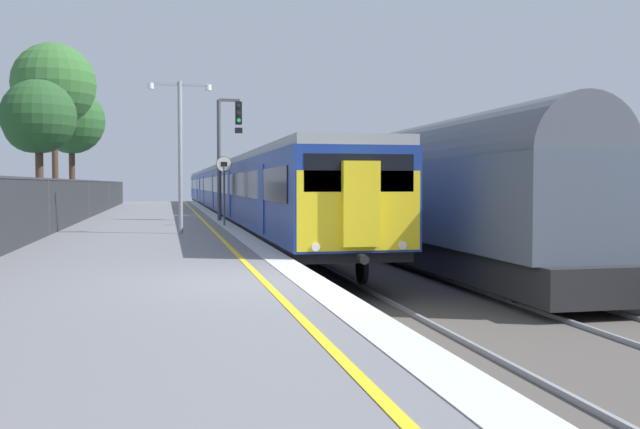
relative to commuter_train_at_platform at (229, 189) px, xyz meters
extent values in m
cube|color=slate|center=(-4.60, -35.03, -1.77)|extent=(6.40, 110.00, 1.00)
cube|color=silver|center=(-1.70, -35.03, -1.26)|extent=(0.60, 110.00, 0.01)
cube|color=yellow|center=(-2.45, -35.03, -1.26)|extent=(0.12, 110.00, 0.01)
cube|color=#4C4742|center=(4.10, -35.03, -2.37)|extent=(11.00, 110.00, 0.20)
cube|color=gray|center=(-0.71, -35.03, -2.23)|extent=(0.07, 110.00, 0.08)
cube|color=gray|center=(0.72, -35.03, -2.23)|extent=(0.07, 110.00, 0.08)
cube|color=gray|center=(3.29, -35.03, -2.23)|extent=(0.07, 110.00, 0.08)
cube|color=navy|center=(0.00, -21.50, 0.00)|extent=(2.80, 20.96, 2.30)
cube|color=black|center=(0.00, -21.50, -1.27)|extent=(2.64, 20.36, 0.25)
cube|color=#93999E|center=(0.00, -21.50, 1.27)|extent=(2.68, 20.96, 0.24)
cube|color=black|center=(-1.41, -21.50, 0.30)|extent=(0.02, 19.36, 0.84)
cube|color=#1D3A98|center=(-1.41, -26.74, -0.10)|extent=(0.03, 1.10, 1.90)
cube|color=#1D3A98|center=(-1.41, -16.26, -0.10)|extent=(0.03, 1.10, 1.90)
cylinder|color=black|center=(-0.78, -29.38, -1.77)|extent=(0.12, 0.84, 0.84)
cylinder|color=black|center=(0.78, -29.38, -1.77)|extent=(0.12, 0.84, 0.84)
cylinder|color=black|center=(-0.78, -13.62, -1.77)|extent=(0.12, 0.84, 0.84)
cylinder|color=black|center=(0.78, -13.62, -1.77)|extent=(0.12, 0.84, 0.84)
cube|color=navy|center=(0.00, 0.06, 0.00)|extent=(2.80, 20.96, 2.30)
cube|color=black|center=(0.00, 0.06, -1.27)|extent=(2.64, 20.36, 0.25)
cube|color=#93999E|center=(0.00, 0.06, 1.27)|extent=(2.68, 20.96, 0.24)
cube|color=black|center=(-1.41, 0.06, 0.30)|extent=(0.02, 19.36, 0.84)
cube|color=#1D3A98|center=(-1.41, -5.18, -0.10)|extent=(0.03, 1.10, 1.90)
cube|color=#1D3A98|center=(-1.41, 5.30, -0.10)|extent=(0.03, 1.10, 1.90)
cylinder|color=black|center=(-0.78, -7.82, -1.77)|extent=(0.12, 0.84, 0.84)
cylinder|color=black|center=(0.78, -7.82, -1.77)|extent=(0.12, 0.84, 0.84)
cylinder|color=black|center=(-0.78, 7.95, -1.77)|extent=(0.12, 0.84, 0.84)
cylinder|color=black|center=(0.78, 7.95, -1.77)|extent=(0.12, 0.84, 0.84)
cube|color=navy|center=(0.00, 21.63, 0.00)|extent=(2.80, 20.96, 2.30)
cube|color=black|center=(0.00, 21.63, -1.27)|extent=(2.64, 20.36, 0.25)
cube|color=#93999E|center=(0.00, 21.63, 1.27)|extent=(2.68, 20.96, 0.24)
cube|color=black|center=(-1.41, 21.63, 0.30)|extent=(0.02, 19.36, 0.84)
cube|color=#1D3A98|center=(-1.41, 16.39, -0.10)|extent=(0.03, 1.10, 1.90)
cube|color=#1D3A98|center=(-1.41, 26.87, -0.10)|extent=(0.03, 1.10, 1.90)
cylinder|color=black|center=(-0.78, 13.75, -1.77)|extent=(0.12, 0.84, 0.84)
cylinder|color=black|center=(0.78, 13.75, -1.77)|extent=(0.12, 0.84, 0.84)
cylinder|color=black|center=(-0.78, 29.51, -1.77)|extent=(0.12, 0.84, 0.84)
cylinder|color=black|center=(0.78, 29.51, -1.77)|extent=(0.12, 0.84, 0.84)
cube|color=yellow|center=(0.00, -31.94, -0.25)|extent=(2.70, 0.10, 1.70)
cube|color=black|center=(0.00, -31.95, 0.55)|extent=(2.40, 0.08, 0.80)
cube|color=yellow|center=(0.00, -32.08, -0.10)|extent=(0.80, 0.24, 1.80)
cylinder|color=white|center=(-0.95, -32.00, -1.00)|extent=(0.18, 0.06, 0.18)
cylinder|color=white|center=(0.95, -32.00, -1.00)|extent=(0.18, 0.06, 0.18)
cylinder|color=black|center=(0.00, -32.23, -1.25)|extent=(0.20, 0.35, 0.20)
cube|color=black|center=(0.00, 0.06, 1.52)|extent=(0.60, 0.90, 0.20)
cube|color=#232326|center=(4.00, -28.00, -1.64)|extent=(2.30, 13.54, 0.79)
cube|color=#4C5666|center=(4.00, -28.00, -0.14)|extent=(2.60, 12.74, 2.21)
cylinder|color=#515660|center=(4.00, -28.00, 0.96)|extent=(2.39, 12.34, 2.39)
cylinder|color=black|center=(3.22, -32.77, -1.77)|extent=(0.12, 0.84, 0.84)
cylinder|color=black|center=(4.78, -32.77, -1.77)|extent=(0.12, 0.84, 0.84)
cylinder|color=black|center=(3.22, -23.23, -1.77)|extent=(0.12, 0.84, 0.84)
cylinder|color=black|center=(4.78, -23.23, -1.77)|extent=(0.12, 0.84, 0.84)
cube|color=#232326|center=(4.00, -13.66, -1.64)|extent=(2.30, 13.54, 0.79)
cube|color=#4C5666|center=(4.00, -13.66, -0.14)|extent=(2.60, 12.74, 2.21)
cylinder|color=#515660|center=(4.00, -13.66, 0.96)|extent=(2.39, 12.34, 2.39)
cylinder|color=black|center=(3.22, -18.43, -1.77)|extent=(0.12, 0.84, 0.84)
cylinder|color=black|center=(4.78, -18.43, -1.77)|extent=(0.12, 0.84, 0.84)
cylinder|color=black|center=(3.22, -8.89, -1.77)|extent=(0.12, 0.84, 0.84)
cylinder|color=black|center=(4.78, -8.89, -1.77)|extent=(0.12, 0.84, 0.84)
cube|color=#232326|center=(4.00, 0.69, -1.64)|extent=(2.30, 13.54, 0.79)
cube|color=#4C5666|center=(4.00, 0.69, -0.14)|extent=(2.60, 12.74, 2.21)
cylinder|color=#515660|center=(4.00, 0.69, 0.96)|extent=(2.39, 12.34, 2.39)
cylinder|color=black|center=(3.22, -4.09, -1.77)|extent=(0.12, 0.84, 0.84)
cylinder|color=black|center=(4.78, -4.09, -1.77)|extent=(0.12, 0.84, 0.84)
cylinder|color=black|center=(3.22, 5.46, -1.77)|extent=(0.12, 0.84, 0.84)
cylinder|color=black|center=(4.78, 5.46, -1.77)|extent=(0.12, 0.84, 0.84)
cube|color=#232326|center=(4.00, 15.03, -1.64)|extent=(2.30, 13.54, 0.79)
cube|color=#4C5666|center=(4.00, 15.03, -0.14)|extent=(2.60, 12.74, 2.21)
cylinder|color=#515660|center=(4.00, 15.03, 0.96)|extent=(2.39, 12.34, 2.39)
cylinder|color=black|center=(3.22, 10.26, -1.77)|extent=(0.12, 0.84, 0.84)
cylinder|color=black|center=(4.78, 10.26, -1.77)|extent=(0.12, 0.84, 0.84)
cylinder|color=black|center=(3.22, 19.80, -1.77)|extent=(0.12, 0.84, 0.84)
cylinder|color=black|center=(4.78, 19.80, -1.77)|extent=(0.12, 0.84, 0.84)
cylinder|color=#47474C|center=(-1.75, -15.32, 1.34)|extent=(0.18, 0.18, 5.21)
cube|color=#47474C|center=(-1.30, -15.32, 3.94)|extent=(0.90, 0.12, 0.12)
cube|color=black|center=(-0.90, -15.32, 3.39)|extent=(0.28, 0.20, 1.00)
cylinder|color=black|center=(-0.90, -15.44, 3.71)|extent=(0.16, 0.04, 0.16)
cylinder|color=black|center=(-0.90, -15.44, 3.39)|extent=(0.16, 0.04, 0.16)
cylinder|color=#19D83F|center=(-0.90, -15.44, 3.07)|extent=(0.16, 0.04, 0.16)
cube|color=black|center=(-0.90, -15.32, 2.64)|extent=(0.32, 0.16, 0.24)
cylinder|color=#59595B|center=(-1.85, -19.26, -0.13)|extent=(0.08, 0.08, 2.28)
cylinder|color=black|center=(-1.85, -19.27, 1.07)|extent=(0.59, 0.02, 0.59)
cylinder|color=silver|center=(-1.85, -19.28, 1.07)|extent=(0.56, 0.02, 0.56)
cube|color=black|center=(-1.85, -19.29, 1.07)|extent=(0.24, 0.01, 0.18)
cylinder|color=#93999E|center=(-3.55, -23.28, 1.16)|extent=(0.14, 0.14, 4.85)
cube|color=#93999E|center=(-3.10, -23.28, 3.48)|extent=(0.90, 0.08, 0.08)
cylinder|color=silver|center=(-2.65, -23.28, 3.40)|extent=(0.20, 0.20, 0.18)
cube|color=#93999E|center=(-4.00, -23.28, 3.48)|extent=(0.90, 0.08, 0.08)
cylinder|color=silver|center=(-4.45, -23.28, 3.40)|extent=(0.20, 0.20, 0.18)
cylinder|color=#38383D|center=(-7.55, -23.34, -0.40)|extent=(0.07, 0.07, 1.74)
cylinder|color=#38383D|center=(-7.55, -11.66, -0.40)|extent=(0.07, 0.07, 1.74)
cylinder|color=#38383D|center=(-7.55, 0.03, -0.40)|extent=(0.07, 0.07, 1.74)
cylinder|color=#38383D|center=(-7.55, 11.72, -0.40)|extent=(0.07, 0.07, 1.74)
cylinder|color=#473323|center=(-10.21, -3.34, 1.72)|extent=(0.35, 0.35, 5.97)
sphere|color=#33662D|center=(-10.21, -3.34, 5.99)|extent=(4.70, 4.70, 4.70)
sphere|color=#33662D|center=(-10.13, -3.87, 5.40)|extent=(3.35, 3.35, 3.35)
cylinder|color=#473323|center=(-9.57, -12.45, 0.58)|extent=(0.35, 0.35, 3.70)
sphere|color=#234C23|center=(-9.57, -12.45, 3.35)|extent=(3.32, 3.32, 3.32)
sphere|color=#234C23|center=(-9.82, -12.68, 2.93)|extent=(2.46, 2.46, 2.46)
cylinder|color=#473323|center=(-9.85, 1.21, 0.96)|extent=(0.38, 0.38, 4.45)
sphere|color=#285628|center=(-9.85, 1.21, 4.33)|extent=(4.19, 4.19, 4.19)
sphere|color=#285628|center=(-10.08, 1.47, 3.81)|extent=(2.70, 2.70, 2.70)
camera|label=1|loc=(-3.98, -46.56, 0.32)|focal=40.15mm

